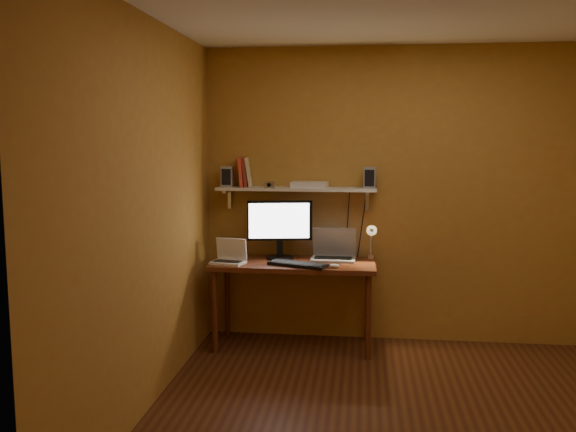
# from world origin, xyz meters

# --- Properties ---
(room) EXTENTS (3.44, 3.24, 2.64)m
(room) POSITION_xyz_m (0.00, 0.00, 1.30)
(room) COLOR #582F16
(room) RESTS_ON ground
(desk) EXTENTS (1.40, 0.60, 0.75)m
(desk) POSITION_xyz_m (-0.88, 1.28, 0.66)
(desk) COLOR brown
(desk) RESTS_ON ground
(wall_shelf) EXTENTS (1.40, 0.25, 0.21)m
(wall_shelf) POSITION_xyz_m (-0.88, 1.47, 1.36)
(wall_shelf) COLOR silver
(wall_shelf) RESTS_ON room
(monitor) EXTENTS (0.57, 0.28, 0.51)m
(monitor) POSITION_xyz_m (-1.02, 1.41, 1.04)
(monitor) COLOR black
(monitor) RESTS_ON desk
(laptop) EXTENTS (0.39, 0.29, 0.28)m
(laptop) POSITION_xyz_m (-0.54, 1.44, 0.82)
(laptop) COLOR #94969C
(laptop) RESTS_ON desk
(netbook) EXTENTS (0.31, 0.25, 0.21)m
(netbook) POSITION_xyz_m (-1.42, 1.17, 0.81)
(netbook) COLOR white
(netbook) RESTS_ON desk
(keyboard) EXTENTS (0.52, 0.33, 0.03)m
(keyboard) POSITION_xyz_m (-0.82, 1.12, 0.76)
(keyboard) COLOR black
(keyboard) RESTS_ON desk
(mouse) EXTENTS (0.10, 0.08, 0.03)m
(mouse) POSITION_xyz_m (-0.52, 1.08, 0.77)
(mouse) COLOR white
(mouse) RESTS_ON desk
(desk_lamp) EXTENTS (0.09, 0.23, 0.38)m
(desk_lamp) POSITION_xyz_m (-0.22, 1.41, 0.96)
(desk_lamp) COLOR silver
(desk_lamp) RESTS_ON desk
(speaker_left) EXTENTS (0.11, 0.11, 0.18)m
(speaker_left) POSITION_xyz_m (-1.50, 1.48, 1.47)
(speaker_left) COLOR #94969C
(speaker_left) RESTS_ON wall_shelf
(speaker_right) EXTENTS (0.11, 0.11, 0.18)m
(speaker_right) POSITION_xyz_m (-0.24, 1.48, 1.47)
(speaker_right) COLOR #94969C
(speaker_right) RESTS_ON wall_shelf
(books) EXTENTS (0.16, 0.18, 0.26)m
(books) POSITION_xyz_m (-1.34, 1.50, 1.50)
(books) COLOR #D94231
(books) RESTS_ON wall_shelf
(shelf_camera) EXTENTS (0.10, 0.04, 0.06)m
(shelf_camera) POSITION_xyz_m (-1.11, 1.39, 1.40)
(shelf_camera) COLOR silver
(shelf_camera) RESTS_ON wall_shelf
(router) EXTENTS (0.32, 0.23, 0.05)m
(router) POSITION_xyz_m (-0.76, 1.48, 1.40)
(router) COLOR white
(router) RESTS_ON wall_shelf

